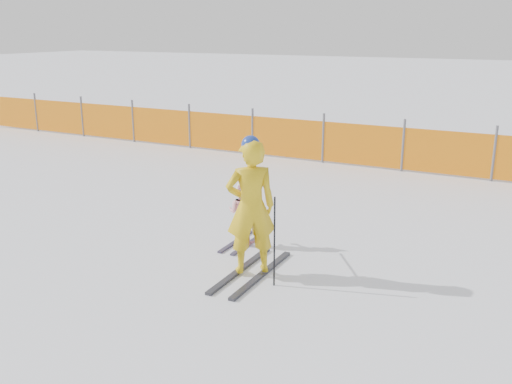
# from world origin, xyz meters

# --- Properties ---
(ground) EXTENTS (120.00, 120.00, 0.00)m
(ground) POSITION_xyz_m (0.00, 0.00, 0.00)
(ground) COLOR white
(ground) RESTS_ON ground
(adult) EXTENTS (0.81, 1.73, 1.95)m
(adult) POSITION_xyz_m (0.22, -0.09, 0.97)
(adult) COLOR black
(adult) RESTS_ON ground
(child) EXTENTS (0.48, 1.06, 1.14)m
(child) POSITION_xyz_m (-0.43, 0.87, 0.52)
(child) COLOR black
(child) RESTS_ON ground
(ski_poles) EXTENTS (1.06, 1.07, 1.23)m
(ski_poles) POSITION_xyz_m (0.34, -0.00, 0.78)
(ski_poles) COLOR black
(ski_poles) RESTS_ON ground
(safety_fence) EXTENTS (17.51, 0.06, 1.25)m
(safety_fence) POSITION_xyz_m (-4.63, 6.75, 0.56)
(safety_fence) COLOR #595960
(safety_fence) RESTS_ON ground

